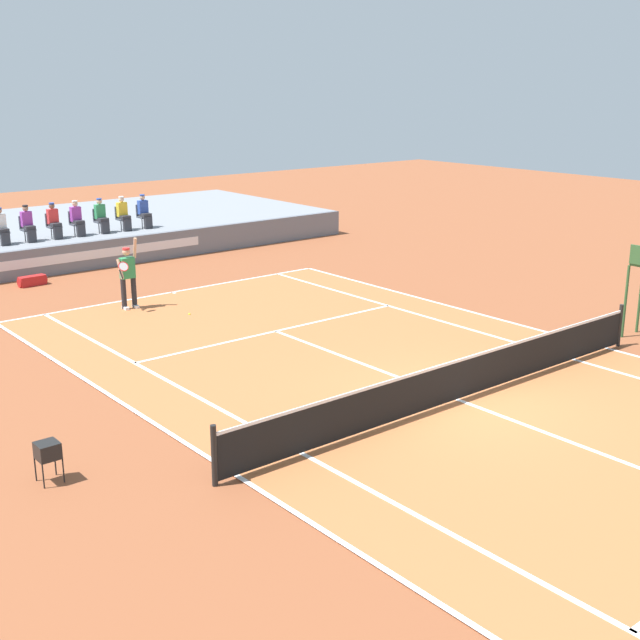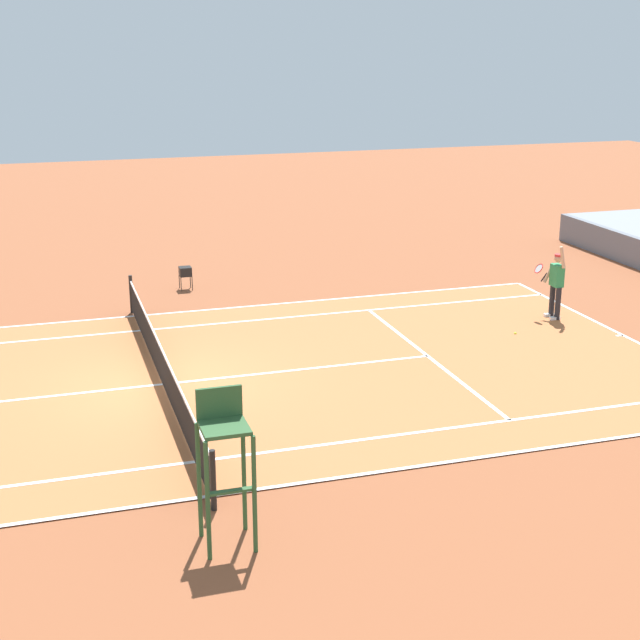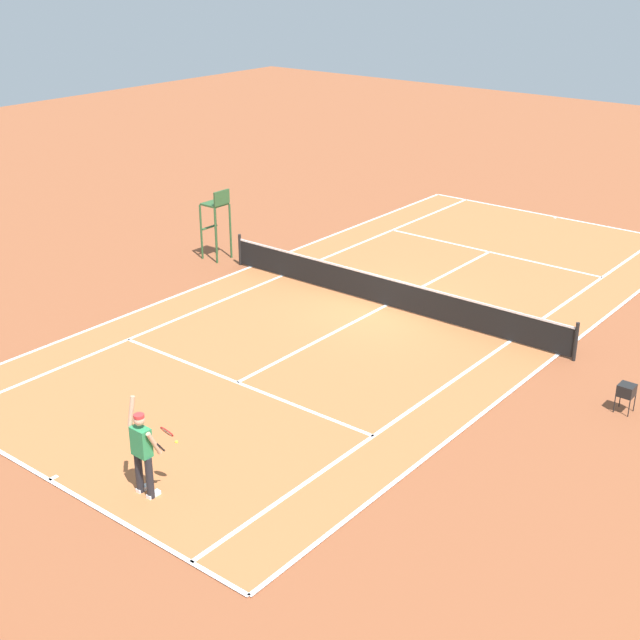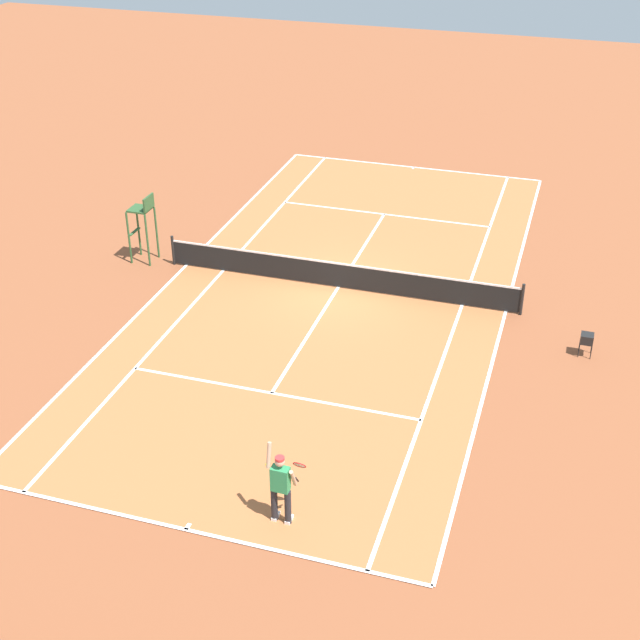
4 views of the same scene
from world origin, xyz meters
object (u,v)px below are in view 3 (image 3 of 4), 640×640
tennis_player (143,451)px  umpire_chair (216,215)px  tennis_ball (176,442)px  ball_hopper (627,390)px

tennis_player → umpire_chair: umpire_chair is taller
tennis_ball → ball_hopper: ball_hopper is taller
tennis_player → ball_hopper: (-6.06, -9.13, -0.42)m
umpire_chair → ball_hopper: bearing=172.9°
tennis_player → tennis_ball: bearing=-59.8°
tennis_player → ball_hopper: tennis_player is taller
tennis_player → umpire_chair: (8.90, -10.99, 0.56)m
tennis_ball → umpire_chair: size_ratio=0.03×
tennis_ball → tennis_player: bearing=120.2°
tennis_ball → umpire_chair: bearing=-49.6°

